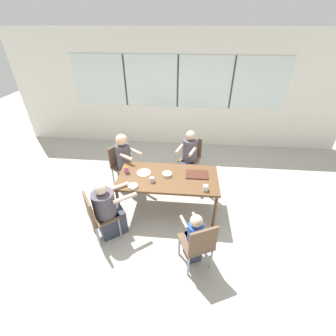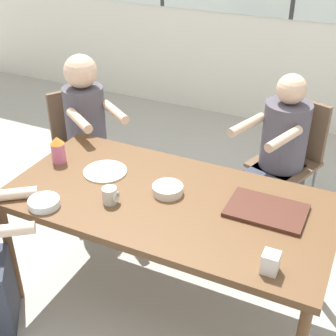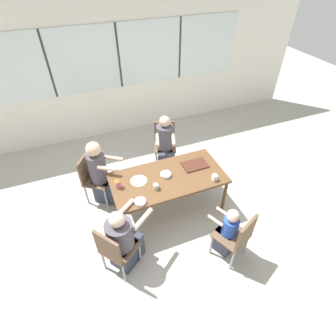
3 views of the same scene
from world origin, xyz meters
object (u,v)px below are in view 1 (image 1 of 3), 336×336
coffee_mug (152,180)px  person_man_teal_shirt (125,163)px  milk_carton_small (205,188)px  chair_for_man_teal_shirt (120,162)px  person_man_blue_shirt (108,212)px  person_toddler (194,239)px  bowl_white_shallow (133,186)px  person_woman_green_shirt (189,158)px  chair_for_toddler (199,243)px  chair_for_man_blue_shirt (97,214)px  sippy_cup (126,168)px  chair_for_woman_green_shirt (191,153)px  bowl_cereal (167,174)px

coffee_mug → person_man_teal_shirt: bearing=130.7°
milk_carton_small → chair_for_man_teal_shirt: bearing=148.8°
chair_for_man_teal_shirt → person_man_blue_shirt: size_ratio=0.83×
person_toddler → milk_carton_small: (0.16, 0.70, 0.35)m
person_man_blue_shirt → bowl_white_shallow: bearing=96.4°
person_woman_green_shirt → person_man_teal_shirt: person_man_teal_shirt is taller
chair_for_toddler → person_man_teal_shirt: bearing=104.9°
chair_for_man_blue_shirt → person_man_blue_shirt: (0.14, 0.10, -0.05)m
chair_for_toddler → coffee_mug: chair_for_toddler is taller
chair_for_man_teal_shirt → sippy_cup: 0.77m
chair_for_toddler → milk_carton_small: (0.10, 0.84, 0.25)m
chair_for_toddler → bowl_white_shallow: (-1.05, 0.82, 0.23)m
chair_for_woman_green_shirt → sippy_cup: sippy_cup is taller
milk_carton_small → bowl_white_shallow: milk_carton_small is taller
chair_for_man_teal_shirt → sippy_cup: (0.31, -0.64, 0.29)m
chair_for_woman_green_shirt → person_man_teal_shirt: person_man_teal_shirt is taller
person_man_blue_shirt → bowl_cereal: person_man_blue_shirt is taller
chair_for_man_teal_shirt → bowl_white_shallow: (0.51, -1.03, 0.23)m
coffee_mug → bowl_cereal: 0.30m
chair_for_man_blue_shirt → person_man_blue_shirt: bearing=90.0°
bowl_white_shallow → coffee_mug: bearing=30.7°
person_woman_green_shirt → bowl_cereal: bearing=88.3°
chair_for_toddler → milk_carton_small: bearing=59.3°
person_woman_green_shirt → sippy_cup: bearing=60.6°
chair_for_man_blue_shirt → chair_for_toddler: (1.52, -0.40, 0.00)m
chair_for_man_blue_shirt → person_man_teal_shirt: 1.37m
person_man_blue_shirt → person_woman_green_shirt: bearing=107.3°
chair_for_man_blue_shirt → chair_for_man_teal_shirt: same height
person_toddler → person_man_blue_shirt: bearing=140.8°
sippy_cup → bowl_cereal: sippy_cup is taller
bowl_cereal → person_woman_green_shirt: bearing=69.6°
bowl_cereal → milk_carton_small: bearing=-28.4°
chair_for_man_teal_shirt → bowl_white_shallow: bearing=60.3°
chair_for_man_blue_shirt → sippy_cup: size_ratio=5.21×
chair_for_toddler → bowl_white_shallow: size_ratio=5.35×
chair_for_woman_green_shirt → person_toddler: 2.20m
chair_for_man_teal_shirt → coffee_mug: bearing=76.7°
chair_for_man_teal_shirt → sippy_cup: bearing=60.0°
person_toddler → bowl_white_shallow: (-0.98, 0.67, 0.32)m
person_toddler → bowl_cereal: 1.19m
person_toddler → bowl_cereal: size_ratio=5.37×
person_woman_green_shirt → person_man_blue_shirt: person_woman_green_shirt is taller
person_toddler → bowl_white_shallow: bearing=121.4°
chair_for_woman_green_shirt → person_woman_green_shirt: person_woman_green_shirt is taller
person_man_blue_shirt → coffee_mug: (0.63, 0.49, 0.30)m
person_woman_green_shirt → person_toddler: (0.10, -2.04, -0.08)m
person_toddler → coffee_mug: person_toddler is taller
person_man_blue_shirt → bowl_white_shallow: person_man_blue_shirt is taller
bowl_white_shallow → chair_for_man_teal_shirt: bearing=116.5°
chair_for_man_blue_shirt → person_woman_green_shirt: (1.36, 1.79, -0.01)m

